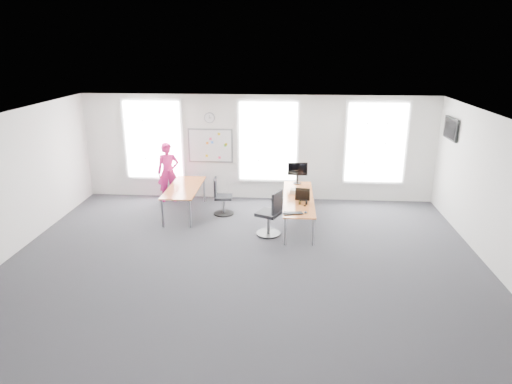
# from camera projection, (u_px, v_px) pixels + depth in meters

# --- Properties ---
(floor) EXTENTS (10.00, 10.00, 0.00)m
(floor) POSITION_uv_depth(u_px,v_px,m) (245.00, 259.00, 9.66)
(floor) COLOR #242429
(floor) RESTS_ON ground
(ceiling) EXTENTS (10.00, 10.00, 0.00)m
(ceiling) POSITION_uv_depth(u_px,v_px,m) (244.00, 117.00, 8.72)
(ceiling) COLOR white
(ceiling) RESTS_ON ground
(wall_back) EXTENTS (10.00, 0.00, 10.00)m
(wall_back) POSITION_uv_depth(u_px,v_px,m) (258.00, 148.00, 12.98)
(wall_back) COLOR white
(wall_back) RESTS_ON ground
(wall_front) EXTENTS (10.00, 0.00, 10.00)m
(wall_front) POSITION_uv_depth(u_px,v_px,m) (212.00, 296.00, 5.40)
(wall_front) COLOR white
(wall_front) RESTS_ON ground
(wall_left) EXTENTS (0.00, 10.00, 10.00)m
(wall_left) POSITION_uv_depth(u_px,v_px,m) (6.00, 186.00, 9.53)
(wall_left) COLOR white
(wall_left) RESTS_ON ground
(wall_right) EXTENTS (0.00, 10.00, 10.00)m
(wall_right) POSITION_uv_depth(u_px,v_px,m) (500.00, 197.00, 8.86)
(wall_right) COLOR white
(wall_right) RESTS_ON ground
(window_left) EXTENTS (1.60, 0.06, 2.20)m
(window_left) POSITION_uv_depth(u_px,v_px,m) (153.00, 140.00, 13.09)
(window_left) COLOR silver
(window_left) RESTS_ON wall_back
(window_mid) EXTENTS (1.60, 0.06, 2.20)m
(window_mid) POSITION_uv_depth(u_px,v_px,m) (268.00, 141.00, 12.87)
(window_mid) COLOR silver
(window_mid) RESTS_ON wall_back
(window_right) EXTENTS (1.60, 0.06, 2.20)m
(window_right) POSITION_uv_depth(u_px,v_px,m) (376.00, 143.00, 12.67)
(window_right) COLOR silver
(window_right) RESTS_ON wall_back
(desk_right) EXTENTS (0.75, 2.80, 0.68)m
(desk_right) POSITION_uv_depth(u_px,v_px,m) (298.00, 199.00, 11.38)
(desk_right) COLOR #B06731
(desk_right) RESTS_ON ground
(desk_left) EXTENTS (0.82, 2.04, 0.74)m
(desk_left) POSITION_uv_depth(u_px,v_px,m) (184.00, 189.00, 12.02)
(desk_left) COLOR #B06731
(desk_left) RESTS_ON ground
(chair_right) EXTENTS (0.66, 0.66, 1.09)m
(chair_right) POSITION_uv_depth(u_px,v_px,m) (271.00, 216.00, 10.72)
(chair_right) COLOR black
(chair_right) RESTS_ON ground
(chair_left) EXTENTS (0.53, 0.53, 0.99)m
(chair_left) POSITION_uv_depth(u_px,v_px,m) (221.00, 199.00, 12.05)
(chair_left) COLOR black
(chair_left) RESTS_ON ground
(person) EXTENTS (0.71, 0.56, 1.70)m
(person) POSITION_uv_depth(u_px,v_px,m) (168.00, 172.00, 12.94)
(person) COLOR #D51C6D
(person) RESTS_ON ground
(whiteboard) EXTENTS (1.20, 0.03, 0.90)m
(whiteboard) POSITION_uv_depth(u_px,v_px,m) (210.00, 146.00, 13.03)
(whiteboard) COLOR silver
(whiteboard) RESTS_ON wall_back
(wall_clock) EXTENTS (0.30, 0.04, 0.30)m
(wall_clock) POSITION_uv_depth(u_px,v_px,m) (210.00, 118.00, 12.78)
(wall_clock) COLOR gray
(wall_clock) RESTS_ON wall_back
(tv) EXTENTS (0.06, 0.90, 0.55)m
(tv) POSITION_uv_depth(u_px,v_px,m) (451.00, 129.00, 11.45)
(tv) COLOR black
(tv) RESTS_ON wall_right
(keyboard) EXTENTS (0.47, 0.27, 0.02)m
(keyboard) POSITION_uv_depth(u_px,v_px,m) (293.00, 213.00, 10.28)
(keyboard) COLOR black
(keyboard) RESTS_ON desk_right
(mouse) EXTENTS (0.09, 0.13, 0.04)m
(mouse) POSITION_uv_depth(u_px,v_px,m) (306.00, 212.00, 10.32)
(mouse) COLOR black
(mouse) RESTS_ON desk_right
(lens_cap) EXTENTS (0.08, 0.08, 0.01)m
(lens_cap) POSITION_uv_depth(u_px,v_px,m) (305.00, 206.00, 10.78)
(lens_cap) COLOR black
(lens_cap) RESTS_ON desk_right
(headphones) EXTENTS (0.20, 0.11, 0.12)m
(headphones) POSITION_uv_depth(u_px,v_px,m) (303.00, 202.00, 10.85)
(headphones) COLOR black
(headphones) RESTS_ON desk_right
(laptop_sleeve) EXTENTS (0.36, 0.23, 0.29)m
(laptop_sleeve) POSITION_uv_depth(u_px,v_px,m) (303.00, 195.00, 11.12)
(laptop_sleeve) COLOR black
(laptop_sleeve) RESTS_ON desk_right
(paper_stack) EXTENTS (0.34, 0.27, 0.11)m
(paper_stack) POSITION_uv_depth(u_px,v_px,m) (297.00, 191.00, 11.68)
(paper_stack) COLOR beige
(paper_stack) RESTS_ON desk_right
(monitor) EXTENTS (0.53, 0.22, 0.59)m
(monitor) POSITION_uv_depth(u_px,v_px,m) (298.00, 171.00, 12.37)
(monitor) COLOR black
(monitor) RESTS_ON desk_right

